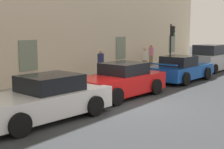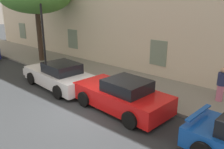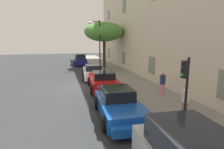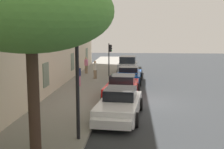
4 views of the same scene
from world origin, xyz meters
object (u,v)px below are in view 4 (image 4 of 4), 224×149
(street_lamp, at_px, (88,33))
(pedestrian_admiring, at_px, (78,75))
(traffic_light, at_px, (110,54))
(pedestrian_bystander, at_px, (86,65))
(sportscar_yellow_flank, at_px, (122,89))
(hatchback_distant, at_px, (128,66))
(tree_near_kerb, at_px, (30,12))
(pedestrian_strolling, at_px, (95,70))
(sportscar_white_middle, at_px, (129,75))
(sportscar_red_lead, at_px, (119,106))

(street_lamp, distance_m, pedestrian_admiring, 11.64)
(traffic_light, bearing_deg, pedestrian_bystander, 54.94)
(sportscar_yellow_flank, height_order, hatchback_distant, hatchback_distant)
(traffic_light, bearing_deg, sportscar_yellow_flank, -169.90)
(tree_near_kerb, bearing_deg, pedestrian_strolling, 1.00)
(sportscar_yellow_flank, xyz_separation_m, street_lamp, (-7.65, 0.95, 3.60))
(traffic_light, bearing_deg, tree_near_kerb, 177.12)
(sportscar_yellow_flank, bearing_deg, traffic_light, 10.10)
(tree_near_kerb, distance_m, pedestrian_strolling, 16.89)
(tree_near_kerb, xyz_separation_m, pedestrian_bystander, (19.59, 1.60, -3.90))
(pedestrian_admiring, bearing_deg, pedestrian_bystander, 4.34)
(sportscar_white_middle, relative_size, traffic_light, 1.56)
(tree_near_kerb, bearing_deg, pedestrian_bystander, 4.68)
(tree_near_kerb, relative_size, pedestrian_strolling, 3.78)
(street_lamp, bearing_deg, pedestrian_strolling, 6.69)
(sportscar_yellow_flank, relative_size, traffic_light, 1.62)
(hatchback_distant, bearing_deg, sportscar_white_middle, -177.29)
(pedestrian_strolling, distance_m, pedestrian_bystander, 3.42)
(sportscar_yellow_flank, bearing_deg, pedestrian_bystander, 21.76)
(sportscar_white_middle, bearing_deg, pedestrian_admiring, 123.33)
(street_lamp, height_order, pedestrian_strolling, street_lamp)
(sportscar_white_middle, relative_size, tree_near_kerb, 0.79)
(traffic_light, bearing_deg, pedestrian_strolling, 139.98)
(sportscar_red_lead, distance_m, pedestrian_admiring, 8.37)
(sportscar_red_lead, height_order, pedestrian_strolling, pedestrian_strolling)
(pedestrian_strolling, bearing_deg, tree_near_kerb, -179.00)
(sportscar_yellow_flank, bearing_deg, sportscar_red_lead, -179.20)
(tree_near_kerb, height_order, street_lamp, tree_near_kerb)
(sportscar_yellow_flank, distance_m, traffic_light, 8.42)
(pedestrian_bystander, bearing_deg, pedestrian_strolling, -157.39)
(sportscar_red_lead, relative_size, tree_near_kerb, 0.86)
(sportscar_yellow_flank, relative_size, street_lamp, 0.83)
(sportscar_white_middle, distance_m, pedestrian_bystander, 6.01)
(sportscar_red_lead, xyz_separation_m, traffic_light, (12.50, 1.51, 1.62))
(pedestrian_admiring, bearing_deg, street_lamp, -167.07)
(sportscar_yellow_flank, xyz_separation_m, traffic_light, (8.14, 1.45, 1.61))
(sportscar_white_middle, height_order, hatchback_distant, hatchback_distant)
(tree_near_kerb, xyz_separation_m, street_lamp, (2.05, -1.40, -0.63))
(sportscar_yellow_flank, distance_m, pedestrian_strolling, 7.23)
(tree_near_kerb, bearing_deg, hatchback_distant, -7.05)
(sportscar_yellow_flank, height_order, sportscar_white_middle, sportscar_yellow_flank)
(traffic_light, height_order, street_lamp, street_lamp)
(tree_near_kerb, bearing_deg, traffic_light, -2.88)
(hatchback_distant, relative_size, tree_near_kerb, 0.61)
(sportscar_white_middle, xyz_separation_m, traffic_light, (2.38, 1.85, 1.61))
(hatchback_distant, height_order, street_lamp, street_lamp)
(hatchback_distant, bearing_deg, street_lamp, 176.50)
(pedestrian_bystander, bearing_deg, pedestrian_admiring, -175.66)
(sportscar_white_middle, distance_m, pedestrian_admiring, 4.62)
(sportscar_red_lead, height_order, street_lamp, street_lamp)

